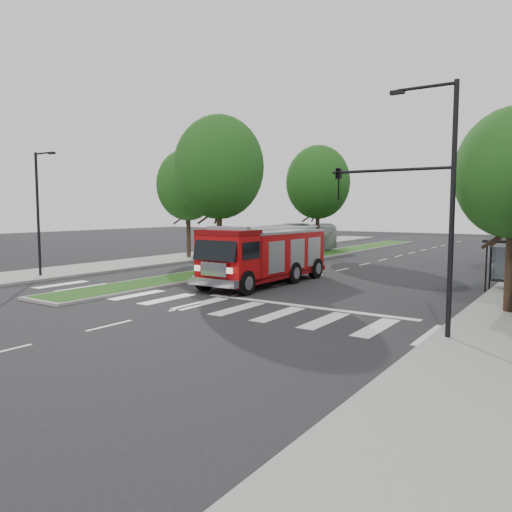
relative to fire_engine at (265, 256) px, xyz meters
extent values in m
plane|color=black|center=(0.86, -3.51, -1.58)|extent=(140.00, 140.00, 0.00)
cube|color=gray|center=(-13.64, 6.49, -1.51)|extent=(5.00, 80.00, 0.15)
cube|color=gray|center=(-5.14, 14.49, -1.51)|extent=(3.00, 50.00, 0.14)
cube|color=#224B15|center=(-5.14, 14.49, -1.44)|extent=(2.60, 49.50, 0.02)
cylinder|color=black|center=(10.66, 3.89, -0.33)|extent=(0.08, 0.08, 2.50)
cylinder|color=black|center=(10.66, 5.09, -0.33)|extent=(0.08, 0.08, 2.50)
cylinder|color=black|center=(12.36, -1.51, 0.29)|extent=(0.36, 0.36, 3.74)
cylinder|color=black|center=(-5.14, 2.49, 0.73)|extent=(0.36, 0.36, 4.62)
ellipsoid|color=#12380F|center=(-5.14, 2.49, 5.24)|extent=(5.80, 5.80, 6.67)
cylinder|color=black|center=(-5.14, 16.49, 0.62)|extent=(0.36, 0.36, 4.40)
ellipsoid|color=#12380F|center=(-5.14, 16.49, 4.92)|extent=(5.60, 5.60, 6.44)
cylinder|color=black|center=(-13.14, 8.49, 0.51)|extent=(0.36, 0.36, 4.18)
ellipsoid|color=#12380F|center=(-13.14, 8.49, 4.59)|extent=(5.20, 5.20, 5.98)
cylinder|color=black|center=(11.36, -7.01, 2.42)|extent=(0.16, 0.16, 8.00)
cylinder|color=black|center=(10.46, -7.01, 6.32)|extent=(1.80, 0.10, 0.10)
cube|color=black|center=(9.56, -7.01, 6.27)|extent=(0.45, 0.20, 0.12)
cylinder|color=black|center=(9.36, -7.01, 3.82)|extent=(4.00, 0.10, 0.10)
imported|color=black|center=(7.56, -7.01, 3.42)|extent=(0.18, 0.22, 1.10)
cylinder|color=black|center=(-12.64, -5.51, 2.17)|extent=(0.16, 0.16, 7.50)
cylinder|color=black|center=(-11.84, -5.51, 5.82)|extent=(1.60, 0.10, 0.10)
cube|color=black|center=(-11.04, -5.51, 5.77)|extent=(0.45, 0.20, 0.12)
cube|color=black|center=(9.56, 16.49, 6.27)|extent=(0.45, 0.20, 0.12)
cube|color=#680507|center=(0.00, 0.07, -1.03)|extent=(2.78, 9.28, 0.28)
cube|color=#A1080A|center=(0.00, 0.95, 0.13)|extent=(2.78, 7.07, 2.21)
cube|color=#A1080A|center=(-0.01, -3.35, 0.13)|extent=(2.76, 1.99, 2.32)
cube|color=#B2B2B7|center=(0.00, 0.95, 1.29)|extent=(2.78, 7.07, 0.13)
cylinder|color=#B2B2B7|center=(-0.99, 0.96, 1.51)|extent=(0.13, 6.62, 0.11)
cylinder|color=#B2B2B7|center=(1.00, 0.95, 1.51)|extent=(0.13, 6.62, 0.11)
cube|color=silver|center=(-0.01, -4.62, -0.92)|extent=(2.87, 0.39, 0.39)
cube|color=#8C99A5|center=(-0.01, -3.35, 1.62)|extent=(2.43, 0.39, 0.20)
cylinder|color=black|center=(-1.28, -3.68, -0.98)|extent=(0.39, 1.22, 1.21)
cylinder|color=black|center=(1.26, -3.68, -0.98)|extent=(0.39, 1.22, 1.21)
cylinder|color=black|center=(-1.27, 0.96, -0.98)|extent=(0.39, 1.22, 1.21)
cylinder|color=black|center=(1.27, 0.95, -0.98)|extent=(0.39, 1.22, 1.21)
cylinder|color=black|center=(-1.26, 3.61, -0.98)|extent=(0.39, 1.22, 1.21)
cylinder|color=black|center=(1.28, 3.60, -0.98)|extent=(0.39, 1.22, 1.21)
imported|color=silver|center=(-7.67, 17.37, -0.16)|extent=(3.49, 10.44, 2.85)
camera|label=1|loc=(14.91, -23.06, 2.54)|focal=35.00mm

